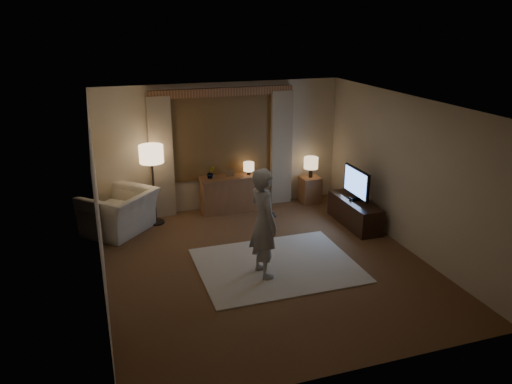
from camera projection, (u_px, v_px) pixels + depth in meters
name	position (u px, v px, depth m)	size (l,w,h in m)	color
room	(257.00, 177.00, 8.11)	(5.04, 5.54, 2.64)	brown
rug	(277.00, 265.00, 8.05)	(2.50, 2.00, 0.02)	beige
sideboard	(230.00, 194.00, 10.25)	(1.20, 0.40, 0.70)	brown
picture_frame	(230.00, 173.00, 10.10)	(0.16, 0.02, 0.20)	brown
plant	(211.00, 173.00, 9.97)	(0.17, 0.13, 0.30)	#999999
table_lamp_sideboard	(249.00, 167.00, 10.19)	(0.22, 0.22, 0.30)	black
floor_lamp	(152.00, 158.00, 9.30)	(0.45, 0.45, 1.55)	black
armchair	(120.00, 212.00, 9.21)	(1.20, 1.05, 0.78)	beige
side_table	(310.00, 190.00, 10.75)	(0.40, 0.40, 0.56)	brown
table_lamp_side	(311.00, 163.00, 10.56)	(0.30, 0.30, 0.44)	black
tv_stand	(355.00, 212.00, 9.57)	(0.45, 1.40, 0.50)	black
tv	(356.00, 183.00, 9.37)	(0.21, 0.87, 0.63)	black
person	(264.00, 223.00, 7.48)	(0.62, 0.41, 1.71)	#AFACA2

